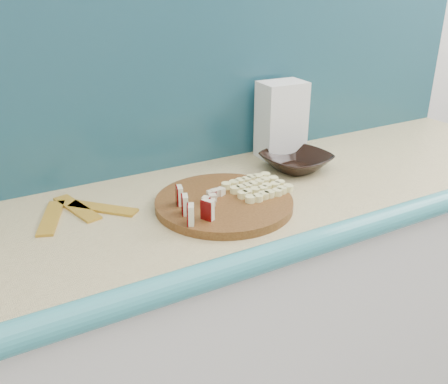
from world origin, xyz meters
TOP-DOWN VIEW (x-y plane):
  - kitchen_counter at (0.10, 1.50)m, footprint 2.20×0.63m
  - backsplash at (0.10, 1.79)m, footprint 2.20×0.02m
  - cutting_board at (0.07, 1.46)m, footprint 0.38×0.38m
  - apple_wedges at (-0.05, 1.42)m, footprint 0.06×0.14m
  - apple_chunks at (0.04, 1.46)m, footprint 0.06×0.06m
  - banana_slices at (0.17, 1.47)m, footprint 0.16×0.14m
  - brown_bowl at (0.38, 1.58)m, footprint 0.22×0.22m
  - flour_bag at (0.41, 1.70)m, footprint 0.15×0.11m
  - banana_peel at (-0.27, 1.61)m, footprint 0.25×0.21m

SIDE VIEW (x-z plane):
  - kitchen_counter at x=0.10m, z-range 0.00..0.91m
  - banana_peel at x=-0.27m, z-range 0.91..0.92m
  - cutting_board at x=0.07m, z-range 0.91..0.93m
  - brown_bowl at x=0.38m, z-range 0.91..0.96m
  - banana_slices at x=0.17m, z-range 0.93..0.95m
  - apple_chunks at x=0.04m, z-range 0.93..0.95m
  - apple_wedges at x=-0.05m, z-range 0.93..0.98m
  - flour_bag at x=0.41m, z-range 0.91..1.15m
  - backsplash at x=0.10m, z-range 0.91..1.41m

